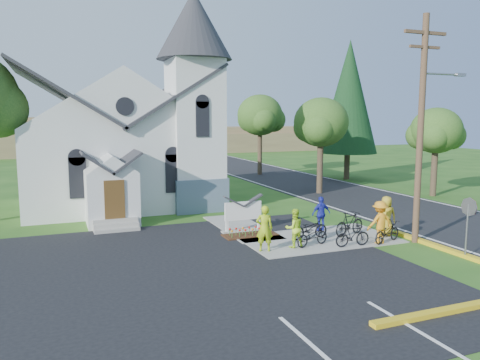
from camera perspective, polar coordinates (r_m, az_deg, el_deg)
name	(u,v)px	position (r m, az deg, el deg)	size (l,w,h in m)	color
ground	(295,245)	(20.96, 6.78, -7.93)	(120.00, 120.00, 0.00)	#255217
parking_lot	(145,280)	(16.90, -11.56, -11.87)	(20.00, 16.00, 0.02)	black
road	(316,186)	(38.59, 9.24, -0.78)	(8.00, 90.00, 0.02)	black
sidewalk	(319,239)	(22.10, 9.60, -7.10)	(7.00, 4.00, 0.05)	gray
church	(125,123)	(30.49, -13.86, 6.76)	(12.35, 12.00, 13.00)	white
church_sign	(243,211)	(23.03, 0.38, -3.82)	(2.20, 0.40, 1.70)	gray
flower_bed	(250,235)	(22.45, 1.24, -6.73)	(2.60, 1.10, 0.07)	#351D0E
utility_pole	(422,122)	(22.12, 21.31, 6.60)	(3.45, 0.28, 10.00)	#4C3526
stop_sign	(468,215)	(20.64, 26.07, -3.83)	(0.11, 0.76, 2.48)	gray
tree_road_near	(321,123)	(34.84, 9.84, 6.89)	(4.00, 4.00, 7.05)	#372A1E
tree_road_mid	(260,115)	(45.71, 2.46, 7.87)	(4.40, 4.40, 7.80)	#372A1E
tree_road_far	(436,131)	(36.01, 22.81, 5.51)	(3.60, 3.60, 6.30)	#372A1E
conifer	(349,97)	(43.45, 13.14, 9.81)	(5.20, 5.20, 12.40)	#372A1E
distant_hills	(143,139)	(75.27, -11.74, 4.89)	(61.00, 10.00, 5.60)	#796244
cyclist_0	(264,228)	(19.61, 3.00, -5.90)	(0.71, 0.46, 1.94)	#9BBC16
bike_0	(312,236)	(20.69, 8.80, -6.72)	(0.61, 1.74, 0.91)	black
cyclist_1	(294,228)	(20.30, 6.63, -5.84)	(0.82, 0.64, 1.68)	#BAE82B
bike_1	(352,235)	(20.93, 13.55, -6.59)	(0.46, 1.62, 0.97)	black
cyclist_2	(321,214)	(23.43, 9.87, -4.06)	(1.00, 0.42, 1.70)	#2229AB
bike_2	(309,228)	(21.85, 8.47, -5.85)	(0.65, 1.87, 0.98)	black
cyclist_3	(380,222)	(21.67, 16.69, -4.96)	(1.23, 0.71, 1.91)	orange
bike_3	(350,224)	(22.80, 13.21, -5.19)	(0.54, 1.90, 1.14)	black
cyclist_4	(386,216)	(23.13, 17.39, -4.20)	(0.93, 0.60, 1.90)	#B49921
bike_4	(387,232)	(22.03, 17.48, -6.05)	(0.63, 1.82, 0.96)	black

